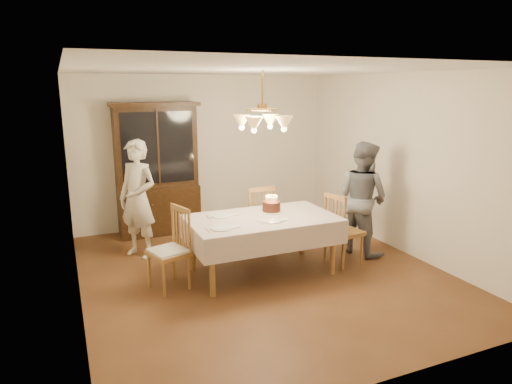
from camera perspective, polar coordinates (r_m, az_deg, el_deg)
name	(u,v)px	position (r m, az deg, el deg)	size (l,w,h in m)	color
ground	(262,272)	(6.14, 0.75, -9.98)	(5.00, 5.00, 0.00)	#502D17
room_shell	(262,154)	(5.71, 0.80, 4.78)	(5.00, 5.00, 5.00)	white
dining_table	(262,223)	(5.91, 0.77, -3.87)	(1.90, 1.10, 0.76)	brown
china_hutch	(157,171)	(7.67, -12.26, 2.53)	(1.38, 0.54, 2.16)	black
chair_far_side	(258,221)	(6.80, 0.19, -3.69)	(0.46, 0.44, 1.00)	brown
chair_left_end	(169,253)	(5.63, -10.84, -7.47)	(0.53, 0.54, 1.00)	brown
chair_right_end	(343,233)	(6.41, 10.86, -5.01)	(0.49, 0.51, 1.00)	brown
elderly_woman	(138,199)	(6.68, -14.55, -0.86)	(0.62, 0.40, 1.69)	beige
adult_in_grey	(362,198)	(6.79, 13.15, -0.74)	(0.80, 0.62, 1.65)	slate
birthday_cake	(271,207)	(6.11, 1.94, -1.88)	(0.30, 0.30, 0.23)	white
place_setting_near_left	(223,228)	(5.44, -4.19, -4.50)	(0.41, 0.26, 0.02)	white
place_setting_near_right	(273,221)	(5.71, 2.13, -3.61)	(0.40, 0.25, 0.02)	white
place_setting_far_left	(223,216)	(5.95, -4.21, -2.96)	(0.41, 0.26, 0.02)	white
chandelier	(262,122)	(5.67, 0.81, 8.74)	(0.62, 0.62, 0.73)	#BF8C3F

